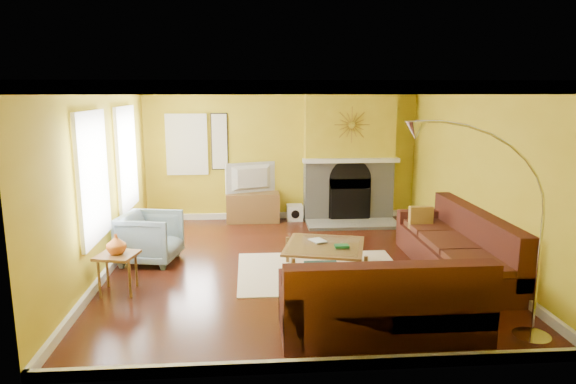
{
  "coord_description": "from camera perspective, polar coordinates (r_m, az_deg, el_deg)",
  "views": [
    {
      "loc": [
        -0.67,
        -7.38,
        2.62
      ],
      "look_at": [
        -0.07,
        0.4,
        1.06
      ],
      "focal_mm": 32.0,
      "sensor_mm": 36.0,
      "label": 1
    }
  ],
  "objects": [
    {
      "name": "side_table",
      "position": [
        7.15,
        -18.35,
        -8.55
      ],
      "size": [
        0.57,
        0.57,
        0.52
      ],
      "primitive_type": null,
      "rotation": [
        0.0,
        0.0,
        -0.23
      ],
      "color": "brown",
      "rests_on": "floor"
    },
    {
      "name": "wall_right",
      "position": [
        8.24,
        20.27,
        1.71
      ],
      "size": [
        0.02,
        6.0,
        2.7
      ],
      "primitive_type": "cube",
      "color": "gold",
      "rests_on": "ground"
    },
    {
      "name": "wall_left",
      "position": [
        7.77,
        -19.95,
        1.2
      ],
      "size": [
        0.02,
        6.0,
        2.7
      ],
      "primitive_type": "cube",
      "color": "gold",
      "rests_on": "ground"
    },
    {
      "name": "floor",
      "position": [
        7.86,
        0.74,
        -8.26
      ],
      "size": [
        5.5,
        6.0,
        0.02
      ],
      "primitive_type": "cube",
      "color": "#501E11",
      "rests_on": "ground"
    },
    {
      "name": "subwoofer",
      "position": [
        10.49,
        0.74,
        -2.29
      ],
      "size": [
        0.31,
        0.31,
        0.31
      ],
      "primitive_type": "cube",
      "color": "white",
      "rests_on": "floor"
    },
    {
      "name": "crown_molding",
      "position": [
        7.41,
        0.79,
        11.44
      ],
      "size": [
        5.5,
        6.0,
        0.12
      ],
      "primitive_type": null,
      "color": "white",
      "rests_on": "ceiling"
    },
    {
      "name": "mantel",
      "position": [
        10.23,
        7.03,
        3.51
      ],
      "size": [
        1.92,
        0.22,
        0.08
      ],
      "primitive_type": "cube",
      "color": "white",
      "rests_on": "fireplace"
    },
    {
      "name": "rug",
      "position": [
        7.61,
        3.6,
        -8.8
      ],
      "size": [
        2.4,
        1.8,
        0.02
      ],
      "primitive_type": "cube",
      "color": "beige",
      "rests_on": "floor"
    },
    {
      "name": "coffee_table",
      "position": [
        7.5,
        4.05,
        -7.41
      ],
      "size": [
        1.34,
        1.34,
        0.43
      ],
      "primitive_type": null,
      "rotation": [
        0.0,
        0.0,
        -0.25
      ],
      "color": "white",
      "rests_on": "floor"
    },
    {
      "name": "tv",
      "position": [
        10.28,
        -3.96,
        1.55
      ],
      "size": [
        1.04,
        0.49,
        0.61
      ],
      "primitive_type": "imported",
      "rotation": [
        0.0,
        0.0,
        3.48
      ],
      "color": "black",
      "rests_on": "media_console"
    },
    {
      "name": "book",
      "position": [
        7.52,
        2.71,
        -5.53
      ],
      "size": [
        0.27,
        0.31,
        0.02
      ],
      "primitive_type": "imported",
      "rotation": [
        0.0,
        0.0,
        0.4
      ],
      "color": "white",
      "rests_on": "coffee_table"
    },
    {
      "name": "window_left_near",
      "position": [
        8.99,
        -17.59,
        3.6
      ],
      "size": [
        0.06,
        1.22,
        1.72
      ],
      "primitive_type": "cube",
      "color": "white",
      "rests_on": "wall_left"
    },
    {
      "name": "wall_back",
      "position": [
        10.49,
        -0.72,
        4.33
      ],
      "size": [
        5.5,
        0.02,
        2.7
      ],
      "primitive_type": "cube",
      "color": "gold",
      "rests_on": "ground"
    },
    {
      "name": "window_back",
      "position": [
        10.47,
        -11.18,
        5.2
      ],
      "size": [
        0.82,
        0.06,
        1.22
      ],
      "primitive_type": "cube",
      "color": "white",
      "rests_on": "wall_back"
    },
    {
      "name": "baseboard",
      "position": [
        7.84,
        0.74,
        -7.77
      ],
      "size": [
        5.5,
        6.0,
        0.12
      ],
      "primitive_type": null,
      "color": "white",
      "rests_on": "floor"
    },
    {
      "name": "sunburst",
      "position": [
        10.17,
        7.11,
        7.42
      ],
      "size": [
        0.7,
        0.04,
        0.7
      ],
      "primitive_type": null,
      "color": "olive",
      "rests_on": "fireplace"
    },
    {
      "name": "sectional_sofa",
      "position": [
        7.13,
        11.09,
        -6.65
      ],
      "size": [
        3.1,
        3.7,
        0.9
      ],
      "primitive_type": null,
      "color": "#4C1F18",
      "rests_on": "floor"
    },
    {
      "name": "ceiling",
      "position": [
        7.41,
        0.79,
        11.98
      ],
      "size": [
        5.5,
        6.0,
        0.02
      ],
      "primitive_type": "cube",
      "color": "white",
      "rests_on": "ground"
    },
    {
      "name": "arc_lamp",
      "position": [
        5.56,
        20.73,
        -4.69
      ],
      "size": [
        1.46,
        0.36,
        2.32
      ],
      "primitive_type": null,
      "color": "silver",
      "rests_on": "floor"
    },
    {
      "name": "wall_front",
      "position": [
        4.6,
        4.15,
        -4.77
      ],
      "size": [
        5.5,
        0.02,
        2.7
      ],
      "primitive_type": "cube",
      "color": "gold",
      "rests_on": "ground"
    },
    {
      "name": "hearth",
      "position": [
        10.17,
        7.2,
        -3.55
      ],
      "size": [
        1.8,
        0.7,
        0.06
      ],
      "primitive_type": "cube",
      "color": "#989690",
      "rests_on": "floor"
    },
    {
      "name": "armchair",
      "position": [
        8.19,
        -15.06,
        -4.93
      ],
      "size": [
        0.99,
        0.97,
        0.78
      ],
      "primitive_type": "imported",
      "rotation": [
        0.0,
        0.0,
        1.38
      ],
      "color": "gray",
      "rests_on": "floor"
    },
    {
      "name": "media_console",
      "position": [
        10.39,
        -3.91,
        -1.69
      ],
      "size": [
        1.06,
        0.48,
        0.58
      ],
      "primitive_type": "cube",
      "color": "brown",
      "rests_on": "floor"
    },
    {
      "name": "window_left_far",
      "position": [
        7.17,
        -20.97,
        1.55
      ],
      "size": [
        0.06,
        1.22,
        1.72
      ],
      "primitive_type": "cube",
      "color": "white",
      "rests_on": "wall_left"
    },
    {
      "name": "fireplace",
      "position": [
        10.46,
        6.78,
        4.23
      ],
      "size": [
        1.8,
        0.4,
        2.7
      ],
      "primitive_type": null,
      "color": "#989690",
      "rests_on": "floor"
    },
    {
      "name": "vase",
      "position": [
        7.03,
        -18.55,
        -5.51
      ],
      "size": [
        0.28,
        0.28,
        0.27
      ],
      "primitive_type": "imported",
      "rotation": [
        0.0,
        0.0,
        -0.1
      ],
      "color": "orange",
      "rests_on": "side_table"
    },
    {
      "name": "wall_art",
      "position": [
        10.42,
        -7.62,
        5.57
      ],
      "size": [
        0.34,
        0.04,
        1.14
      ],
      "primitive_type": "cube",
      "color": "white",
      "rests_on": "wall_back"
    }
  ]
}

